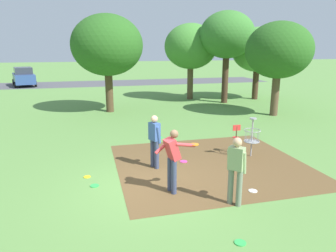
{
  "coord_description": "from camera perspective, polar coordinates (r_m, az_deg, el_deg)",
  "views": [
    {
      "loc": [
        -1.64,
        -7.82,
        3.75
      ],
      "look_at": [
        1.07,
        2.73,
        1.0
      ],
      "focal_mm": 33.42,
      "sensor_mm": 36.0,
      "label": 1
    }
  ],
  "objects": [
    {
      "name": "frisbee_scattered_a",
      "position": [
        6.72,
        13.03,
        -20.03
      ],
      "size": [
        0.23,
        0.23,
        0.02
      ],
      "primitive_type": "cylinder",
      "color": "green",
      "rests_on": "ground"
    },
    {
      "name": "tree_mid_center",
      "position": [
        18.38,
        19.55,
        12.84
      ],
      "size": [
        3.59,
        3.59,
        5.12
      ],
      "color": "brown",
      "rests_on": "ground"
    },
    {
      "name": "parking_lot_strip",
      "position": [
        34.49,
        -11.69,
        7.64
      ],
      "size": [
        36.0,
        6.0,
        0.01
      ],
      "primitive_type": "cube",
      "color": "#4C4C51",
      "rests_on": "ground"
    },
    {
      "name": "player_waiting_left",
      "position": [
        9.82,
        -2.47,
        -2.3
      ],
      "size": [
        0.45,
        0.49,
        1.71
      ],
      "color": "#384260",
      "rests_on": "ground"
    },
    {
      "name": "tree_near_right",
      "position": [
        23.17,
        4.17,
        14.23
      ],
      "size": [
        3.78,
        3.78,
        5.42
      ],
      "color": "brown",
      "rests_on": "ground"
    },
    {
      "name": "frisbee_near_basket",
      "position": [
        9.71,
        -14.54,
        -8.96
      ],
      "size": [
        0.21,
        0.21,
        0.02
      ],
      "primitive_type": "cylinder",
      "color": "gold",
      "rests_on": "ground"
    },
    {
      "name": "parked_car_leftmost",
      "position": [
        34.5,
        -24.84,
        8.17
      ],
      "size": [
        2.79,
        4.52,
        1.84
      ],
      "color": "#2D4784",
      "rests_on": "ground"
    },
    {
      "name": "dirt_tee_pad",
      "position": [
        10.5,
        7.75,
        -6.87
      ],
      "size": [
        6.09,
        5.57,
        0.01
      ],
      "primitive_type": "cube",
      "color": "brown",
      "rests_on": "ground"
    },
    {
      "name": "frisbee_mid_grass",
      "position": [
        9.08,
        -13.25,
        -10.55
      ],
      "size": [
        0.25,
        0.25,
        0.02
      ],
      "primitive_type": "cylinder",
      "color": "green",
      "rests_on": "ground"
    },
    {
      "name": "tree_mid_right",
      "position": [
        23.99,
        16.06,
        13.2
      ],
      "size": [
        3.72,
        3.72,
        5.17
      ],
      "color": "#422D1E",
      "rests_on": "ground"
    },
    {
      "name": "player_throwing",
      "position": [
        8.15,
        0.86,
        -5.67
      ],
      "size": [
        1.17,
        0.44,
        1.71
      ],
      "color": "#384260",
      "rests_on": "ground"
    },
    {
      "name": "tree_mid_left",
      "position": [
        21.9,
        10.72,
        15.94
      ],
      "size": [
        3.64,
        3.64,
        6.1
      ],
      "color": "#422D1E",
      "rests_on": "ground"
    },
    {
      "name": "player_foreground_watching",
      "position": [
        7.68,
        12.3,
        -7.4
      ],
      "size": [
        0.45,
        0.46,
        1.71
      ],
      "color": "slate",
      "rests_on": "ground"
    },
    {
      "name": "frisbee_by_tee",
      "position": [
        8.85,
        15.23,
        -11.36
      ],
      "size": [
        0.23,
        0.23,
        0.02
      ],
      "primitive_type": "cylinder",
      "color": "white",
      "rests_on": "ground"
    },
    {
      "name": "frisbee_far_right",
      "position": [
        10.61,
        2.86,
        -6.48
      ],
      "size": [
        0.26,
        0.26,
        0.02
      ],
      "primitive_type": "cylinder",
      "color": "#E53D99",
      "rests_on": "ground"
    },
    {
      "name": "ground_plane",
      "position": [
        8.83,
        -2.34,
        -10.98
      ],
      "size": [
        160.0,
        160.0,
        0.0
      ],
      "primitive_type": "plane",
      "color": "#5B8942"
    },
    {
      "name": "disc_golf_basket",
      "position": [
        11.27,
        14.78,
        -1.72
      ],
      "size": [
        0.98,
        0.58,
        1.39
      ],
      "color": "#9E9EA3",
      "rests_on": "ground"
    },
    {
      "name": "tree_near_left",
      "position": [
        18.72,
        -11.04,
        14.21
      ],
      "size": [
        4.08,
        4.08,
        5.6
      ],
      "color": "#4C3823",
      "rests_on": "ground"
    },
    {
      "name": "frisbee_far_left",
      "position": [
        13.7,
        12.22,
        -2.0
      ],
      "size": [
        0.25,
        0.25,
        0.02
      ],
      "primitive_type": "cylinder",
      "color": "red",
      "rests_on": "ground"
    }
  ]
}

